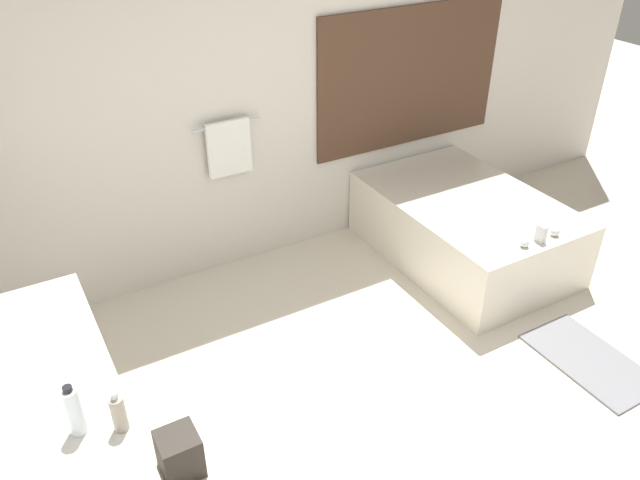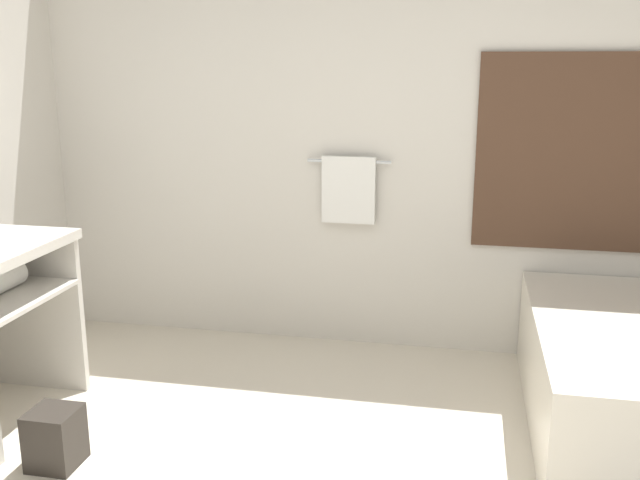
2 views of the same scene
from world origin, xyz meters
name	(u,v)px [view 1 (image 1 of 2)]	position (x,y,z in m)	size (l,w,h in m)	color
ground_plane	(446,440)	(0.00, 0.00, 0.00)	(16.00, 16.00, 0.00)	beige
wall_back_with_blinds	(266,86)	(0.04, 2.23, 1.34)	(7.40, 0.13, 2.70)	silver
vanity_counter	(46,428)	(-1.86, 0.51, 0.65)	(0.65, 1.53, 0.89)	silver
bathtub	(464,225)	(1.28, 1.38, 0.29)	(1.09, 1.62, 0.65)	silver
water_bottle_1	(74,411)	(-1.74, 0.18, 1.00)	(0.06, 0.06, 0.23)	white
soap_dispenser	(119,413)	(-1.59, 0.11, 0.98)	(0.06, 0.06, 0.19)	gray
waste_bin	(180,454)	(-1.32, 0.53, 0.13)	(0.20, 0.20, 0.26)	#2D2823
bath_mat	(590,360)	(1.19, 0.04, 0.01)	(0.46, 0.79, 0.02)	slate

